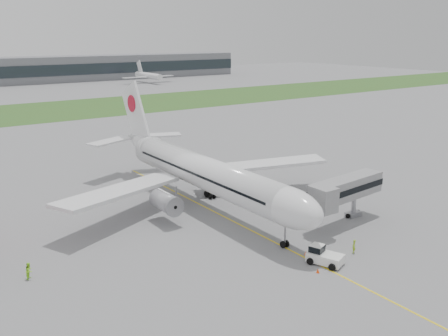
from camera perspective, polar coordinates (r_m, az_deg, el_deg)
ground at (r=75.49m, az=-0.69°, el=-5.24°), size 600.00×600.00×0.00m
apron_markings at (r=71.68m, az=1.58°, el=-6.37°), size 70.00×70.00×0.04m
grass_strip at (r=184.77m, az=-22.29°, el=5.81°), size 600.00×50.00×0.02m
airliner at (r=77.64m, az=-2.73°, el=-0.29°), size 48.13×53.95×17.88m
pushback_tug at (r=60.79m, az=11.25°, el=-9.77°), size 3.86×4.62×2.09m
jet_bridge at (r=71.99m, az=13.43°, el=-2.48°), size 14.58×5.49×6.76m
safety_cone_left at (r=58.66m, az=10.68°, el=-11.46°), size 0.38×0.38×0.52m
safety_cone_right at (r=62.74m, az=9.33°, el=-9.56°), size 0.39×0.39×0.54m
ground_crew_near at (r=64.32m, az=14.62°, el=-8.66°), size 0.74×0.72×1.71m
ground_crew_far at (r=60.15m, az=-21.38°, el=-10.87°), size 1.13×1.17×1.91m
distant_aircraft_right at (r=282.65m, az=-8.61°, el=9.60°), size 30.39×26.92×11.47m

